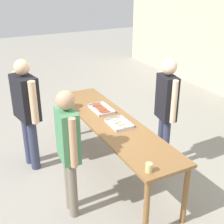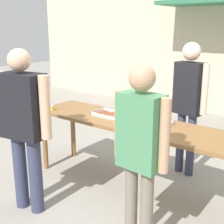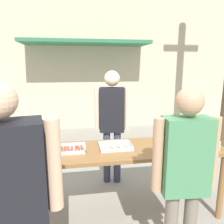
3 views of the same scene
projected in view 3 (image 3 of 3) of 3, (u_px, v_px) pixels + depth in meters
ground_plane at (104, 215)px, 2.72m from camera, size 24.00×24.00×0.00m
building_facade_back at (85, 50)px, 6.10m from camera, size 12.00×1.11×4.50m
serving_table at (104, 157)px, 2.56m from camera, size 2.87×0.68×0.86m
food_tray_sausages at (65, 149)px, 2.51m from camera, size 0.47×0.28×0.04m
food_tray_buns at (116, 146)px, 2.60m from camera, size 0.39×0.29×0.05m
beer_cup at (217, 146)px, 2.53m from camera, size 0.08×0.08×0.10m
person_server_behind_table at (112, 117)px, 3.29m from camera, size 0.52×0.26×1.76m
person_customer_holding_hotdog at (8, 194)px, 1.38m from camera, size 0.68×0.34×1.74m
person_customer_with_cup at (185, 169)px, 1.77m from camera, size 0.54×0.23×1.67m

